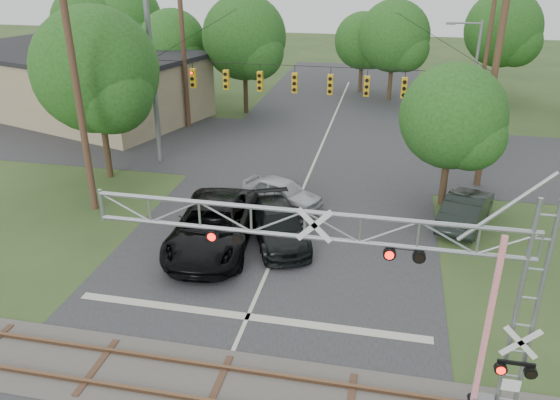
% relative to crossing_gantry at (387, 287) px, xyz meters
% --- Properties ---
extents(road_main, '(14.00, 90.00, 0.02)m').
position_rel_crossing_gantry_xyz_m(road_main, '(-4.71, 8.36, -4.44)').
color(road_main, '#2B2A2D').
rests_on(road_main, ground).
extents(road_cross, '(90.00, 12.00, 0.02)m').
position_rel_crossing_gantry_xyz_m(road_cross, '(-4.71, 22.36, -4.44)').
color(road_cross, '#2B2A2D').
rests_on(road_cross, ground).
extents(railroad_track, '(90.00, 3.20, 0.17)m').
position_rel_crossing_gantry_xyz_m(railroad_track, '(-4.71, 0.36, -4.42)').
color(railroad_track, '#4C4842').
rests_on(railroad_track, ground).
extents(crossing_gantry, '(11.33, 0.91, 7.12)m').
position_rel_crossing_gantry_xyz_m(crossing_gantry, '(0.00, 0.00, 0.00)').
color(crossing_gantry, '#989792').
rests_on(crossing_gantry, ground).
extents(traffic_signal_span, '(19.34, 0.36, 11.50)m').
position_rel_crossing_gantry_xyz_m(traffic_signal_span, '(-3.85, 18.36, 1.20)').
color(traffic_signal_span, slate).
rests_on(traffic_signal_span, ground).
extents(pickup_black, '(3.93, 7.40, 1.98)m').
position_rel_crossing_gantry_xyz_m(pickup_black, '(-7.51, 8.63, -3.46)').
color(pickup_black, black).
rests_on(pickup_black, ground).
extents(car_dark, '(4.06, 5.75, 1.55)m').
position_rel_crossing_gantry_xyz_m(car_dark, '(-4.79, 9.68, -3.67)').
color(car_dark, black).
rests_on(car_dark, ground).
extents(sedan_silver, '(4.73, 3.38, 1.49)m').
position_rel_crossing_gantry_xyz_m(sedan_silver, '(-5.42, 13.40, -3.70)').
color(sedan_silver, '#AEB2B6').
rests_on(sedan_silver, ground).
extents(suv_dark, '(3.18, 5.25, 1.63)m').
position_rel_crossing_gantry_xyz_m(suv_dark, '(3.64, 13.18, -3.63)').
color(suv_dark, black).
rests_on(suv_dark, ground).
extents(commercial_building, '(23.29, 16.67, 4.92)m').
position_rel_crossing_gantry_xyz_m(commercial_building, '(-25.56, 27.58, -1.98)').
color(commercial_building, '#8E855F').
rests_on(commercial_building, ground).
extents(streetlight, '(2.18, 0.23, 8.19)m').
position_rel_crossing_gantry_xyz_m(streetlight, '(4.51, 24.72, 0.13)').
color(streetlight, slate).
rests_on(streetlight, ground).
extents(utility_poles, '(24.12, 29.39, 13.07)m').
position_rel_crossing_gantry_xyz_m(utility_poles, '(-1.70, 21.24, 1.81)').
color(utility_poles, '#493321').
rests_on(utility_poles, ground).
extents(treeline, '(51.20, 31.45, 9.81)m').
position_rel_crossing_gantry_xyz_m(treeline, '(-7.90, 31.20, 1.24)').
color(treeline, '#3D2C1C').
rests_on(treeline, ground).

